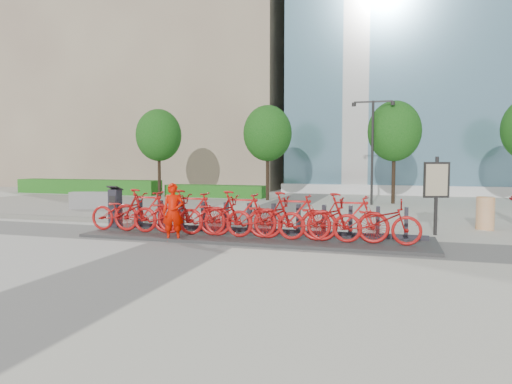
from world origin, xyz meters
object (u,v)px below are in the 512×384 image
(jersey_barrier, at_px, (93,200))
(map_sign, at_px, (436,183))
(worker_red, at_px, (173,212))
(construction_barrel, at_px, (485,213))
(kiosk, at_px, (115,207))
(bike_0, at_px, (124,212))

(jersey_barrier, distance_m, map_sign, 14.30)
(worker_red, distance_m, construction_barrel, 9.57)
(kiosk, xyz_separation_m, map_sign, (9.48, 1.72, 0.80))
(bike_0, bearing_deg, jersey_barrier, 42.71)
(bike_0, bearing_deg, kiosk, 47.72)
(jersey_barrier, relative_size, map_sign, 0.86)
(kiosk, xyz_separation_m, construction_barrel, (11.06, 3.27, -0.19))
(bike_0, relative_size, worker_red, 1.38)
(bike_0, xyz_separation_m, map_sign, (8.77, 2.38, 0.86))
(map_sign, bearing_deg, construction_barrel, 23.74)
(construction_barrel, xyz_separation_m, map_sign, (-1.58, -1.55, 0.99))
(map_sign, bearing_deg, jersey_barrier, 146.30)
(kiosk, height_order, worker_red, worker_red)
(bike_0, bearing_deg, worker_red, -109.90)
(bike_0, relative_size, kiosk, 1.66)
(construction_barrel, bearing_deg, jersey_barrier, 173.98)
(construction_barrel, distance_m, map_sign, 2.42)
(bike_0, xyz_separation_m, kiosk, (-0.72, 0.65, 0.06))
(bike_0, distance_m, construction_barrel, 11.07)
(construction_barrel, bearing_deg, bike_0, -159.21)
(bike_0, height_order, kiosk, kiosk)
(bike_0, height_order, map_sign, map_sign)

